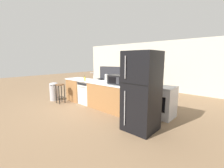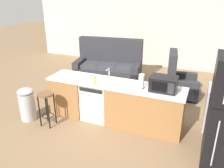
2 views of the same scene
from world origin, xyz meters
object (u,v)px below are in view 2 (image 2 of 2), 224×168
Objects in this scene: paper_towel_roll at (141,81)px; kettle at (221,86)px; bar_stool at (46,102)px; couch at (109,67)px; soap_bottle at (95,81)px; trash_bin at (27,104)px; microwave at (163,84)px; armchair at (178,83)px; dishwasher at (97,100)px.

paper_towel_roll reaches higher than kettle.
bar_stool is 2.96m from couch.
bar_stool is 0.35× the size of couch.
soap_bottle is 1.63m from trash_bin.
soap_bottle is at bearing -171.67° from microwave.
microwave is 0.42× the size of armchair.
kettle is at bearing 9.85° from dishwasher.
dishwasher is 2.53m from kettle.
soap_bottle is at bearing 17.54° from trash_bin.
armchair reaches higher than dishwasher.
microwave reaches higher than soap_bottle.
paper_towel_roll is at bearing -2.10° from dishwasher.
couch is 2.22m from armchair.
paper_towel_roll is 0.24× the size of armchair.
kettle is (1.45, 0.46, -0.05)m from paper_towel_roll.
trash_bin is (-1.39, -0.66, -0.04)m from dishwasher.
couch is at bearing 76.55° from trash_bin.
soap_bottle is 0.24× the size of trash_bin.
couch is at bearing 106.86° from dishwasher.
kettle is 4.02m from trash_bin.
kettle is 0.17× the size of armchair.
armchair is at bearing 87.23° from microwave.
microwave is at bearing -92.77° from armchair.
soap_bottle reaches higher than dishwasher.
couch is (0.15, 2.95, -0.14)m from bar_stool.
microwave reaches higher than dishwasher.
microwave is 2.44× the size of kettle.
bar_stool and trash_bin have the same top height.
armchair is at bearing 122.99° from kettle.
kettle is 0.28× the size of bar_stool.
dishwasher is 1.14× the size of bar_stool.
couch reaches higher than paper_towel_roll.
bar_stool is (-3.27, -1.11, -0.45)m from kettle.
couch is at bearing 132.77° from microwave.
armchair reaches higher than microwave.
microwave is at bearing -47.23° from couch.
microwave is 2.40m from bar_stool.
armchair is at bearing 51.14° from dishwasher.
microwave is at bearing -157.50° from kettle.
paper_towel_roll is at bearing -105.09° from armchair.
armchair is at bearing -10.46° from couch.
paper_towel_roll is 0.38× the size of trash_bin.
microwave is 1.99m from armchair.
microwave is at bearing 17.03° from bar_stool.
kettle is 0.10× the size of couch.
trash_bin is at bearing -166.81° from microwave.
couch is 1.75× the size of armchair.
dishwasher is at bearing 25.35° from trash_bin.
kettle is at bearing -57.01° from armchair.
bar_stool is (-2.24, -0.69, -0.50)m from microwave.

